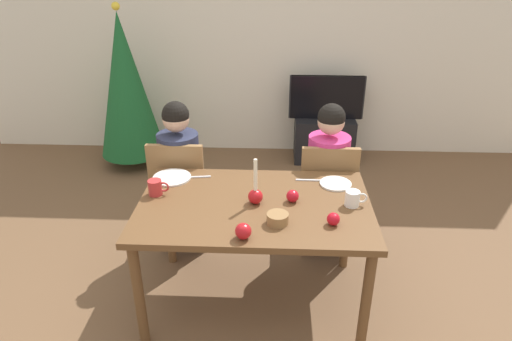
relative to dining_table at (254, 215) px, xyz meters
The scene contains 21 objects.
ground_plane 0.67m from the dining_table, ahead, with size 7.68×7.68×0.00m, color brown.
back_wall 2.68m from the dining_table, 90.00° to the left, with size 6.40×0.10×2.60m, color beige.
dining_table is the anchor object (origin of this frame).
chair_left 0.86m from the dining_table, 133.98° to the left, with size 0.40×0.40×0.90m.
chair_right 0.80m from the dining_table, 50.36° to the left, with size 0.40×0.40×0.90m.
person_left_child 0.87m from the dining_table, 132.50° to the left, with size 0.30×0.30×1.17m.
person_right_child 0.82m from the dining_table, 51.82° to the left, with size 0.30×0.30×1.17m.
tv_stand 2.43m from the dining_table, 74.20° to the left, with size 0.64×0.40×0.48m, color black.
tv 2.39m from the dining_table, 74.20° to the left, with size 0.79×0.05×0.46m.
christmas_tree 2.52m from the dining_table, 124.12° to the left, with size 0.67×0.67×1.68m.
candle_centerpiece 0.15m from the dining_table, 38.09° to the left, with size 0.09×0.09×0.29m.
plate_left 0.65m from the dining_table, 152.07° to the left, with size 0.25×0.25×0.01m, color white.
plate_right 0.58m from the dining_table, 27.02° to the left, with size 0.21×0.21×0.01m, color white.
mug_left 0.63m from the dining_table, behind, with size 0.13×0.09×0.10m.
mug_right 0.60m from the dining_table, ahead, with size 0.13×0.09×0.10m.
fork_left 0.52m from the dining_table, 141.27° to the left, with size 0.18×0.01×0.01m, color silver.
fork_right 0.47m from the dining_table, 41.55° to the left, with size 0.18×0.01×0.01m, color silver.
bowl_walnuts 0.28m from the dining_table, 56.92° to the right, with size 0.12×0.12×0.06m, color olive.
apple_near_candle 0.39m from the dining_table, 96.37° to the right, with size 0.09×0.09×0.09m, color #B2151B.
apple_by_left_plate 0.51m from the dining_table, 25.74° to the right, with size 0.07×0.07×0.07m, color red.
apple_by_right_mug 0.26m from the dining_table, ahead, with size 0.08×0.08×0.08m, color red.
Camera 1 is at (0.12, -2.34, 2.13)m, focal length 31.68 mm.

